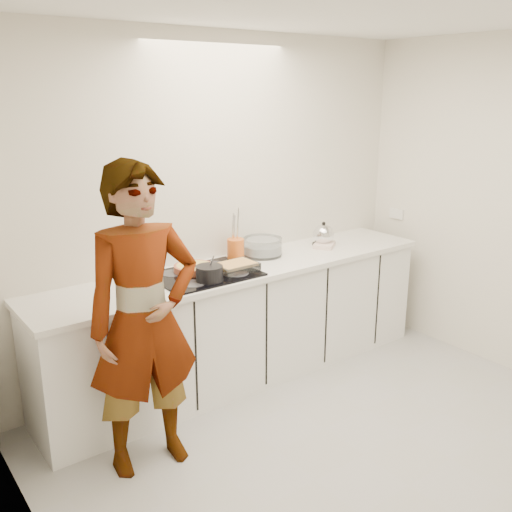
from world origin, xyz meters
TOP-DOWN VIEW (x-y plane):
  - floor at (0.00, 0.00)m, footprint 3.60×3.20m
  - ceiling at (0.00, 0.00)m, footprint 3.60×3.20m
  - wall_back at (0.00, 1.60)m, footprint 3.60×0.00m
  - wall_left at (-1.80, 0.00)m, footprint 0.00×3.20m
  - base_cabinets at (0.00, 1.28)m, footprint 3.20×0.58m
  - countertop at (0.00, 1.28)m, footprint 3.24×0.64m
  - hob at (-0.35, 1.26)m, footprint 0.72×0.54m
  - tart_dish at (-0.38, 1.35)m, footprint 0.37×0.37m
  - saucepan at (-0.40, 1.11)m, footprint 0.21×0.21m
  - baking_dish at (-0.13, 1.18)m, footprint 0.30×0.22m
  - mixing_bowl at (0.29, 1.41)m, footprint 0.31×0.31m
  - tea_towel at (0.85, 1.30)m, footprint 0.26×0.25m
  - kettle at (0.87, 1.34)m, footprint 0.19×0.19m
  - utensil_crock at (0.05, 1.45)m, footprint 0.14×0.14m
  - cook at (-1.07, 0.75)m, footprint 0.70×0.50m

SIDE VIEW (x-z plane):
  - floor at x=0.00m, z-range 0.00..0.00m
  - base_cabinets at x=0.00m, z-range 0.00..0.87m
  - countertop at x=0.00m, z-range 0.87..0.91m
  - cook at x=-1.07m, z-range 0.00..1.83m
  - hob at x=-0.35m, z-range 0.91..0.92m
  - tea_towel at x=0.85m, z-range 0.91..0.94m
  - tart_dish at x=-0.38m, z-range 0.93..0.97m
  - baking_dish at x=-0.13m, z-range 0.93..0.98m
  - mixing_bowl at x=0.29m, z-range 0.90..1.05m
  - saucepan at x=-0.40m, z-range 0.89..1.07m
  - utensil_crock at x=0.05m, z-range 0.91..1.07m
  - kettle at x=0.87m, z-range 0.89..1.10m
  - wall_back at x=0.00m, z-range 0.00..2.60m
  - wall_left at x=-1.80m, z-range 0.00..2.60m
  - ceiling at x=0.00m, z-range 2.60..2.60m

